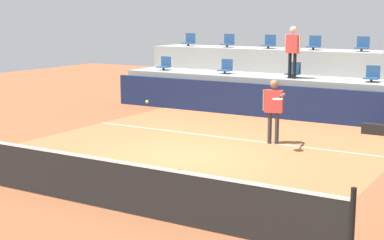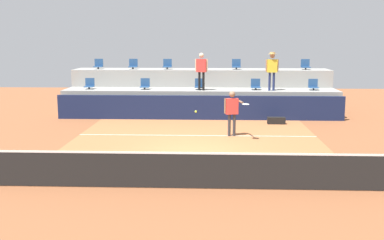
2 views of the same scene
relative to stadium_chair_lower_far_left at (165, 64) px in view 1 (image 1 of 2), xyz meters
The scene contains 20 objects.
ground_plane 9.11m from the stadium_chair_lower_far_left, 53.58° to the right, with size 40.00×40.00×0.00m, color brown.
court_inner_paint 8.34m from the stadium_chair_lower_far_left, 49.44° to the right, with size 9.00×10.00×0.01m, color #A36038.
court_service_line 7.35m from the stadium_chair_lower_far_left, 42.17° to the right, with size 9.00×0.06×0.00m, color silver.
tennis_net 12.47m from the stadium_chair_lower_far_left, 64.59° to the right, with size 10.48×0.08×1.07m.
sponsor_backboard 5.55m from the stadium_chair_lower_far_left, 13.02° to the right, with size 13.00×0.16×1.10m, color #141E42.
seating_tier_lower 5.40m from the stadium_chair_lower_far_left, ahead, with size 13.00×1.80×1.25m, color gray.
seating_tier_upper 5.67m from the stadium_chair_lower_far_left, 19.28° to the left, with size 13.00×1.80×2.10m, color gray.
stadium_chair_lower_far_left is the anchor object (origin of this frame).
stadium_chair_lower_left 2.68m from the stadium_chair_lower_far_left, ahead, with size 0.44×0.40×0.52m.
stadium_chair_lower_center 5.30m from the stadium_chair_lower_far_left, ahead, with size 0.44×0.40×0.52m.
stadium_chair_lower_right 7.96m from the stadium_chair_lower_far_left, ahead, with size 0.44×0.40×0.52m.
stadium_chair_upper_far_left 1.99m from the stadium_chair_lower_far_left, 89.04° to the left, with size 0.44×0.40×0.52m.
stadium_chair_upper_left 2.70m from the stadium_chair_lower_far_left, 44.52° to the left, with size 0.44×0.40×0.52m.
stadium_chair_upper_mid_left 4.11m from the stadium_chair_lower_far_left, 26.57° to the left, with size 0.44×0.40×0.52m.
stadium_chair_upper_center 5.73m from the stadium_chair_lower_far_left, 18.52° to the left, with size 0.44×0.40×0.52m.
stadium_chair_upper_mid_right 7.40m from the stadium_chair_lower_far_left, 14.17° to the left, with size 0.44×0.40×0.52m.
tennis_player 8.27m from the stadium_chair_lower_far_left, 36.17° to the right, with size 0.91×1.16×1.71m.
spectator_in_white 5.48m from the stadium_chair_lower_far_left, ahead, with size 0.60×0.28×1.74m.
tennis_ball 10.38m from the stadium_chair_lower_far_left, 58.42° to the right, with size 0.07×0.07×0.07m.
equipment_bag 9.05m from the stadium_chair_lower_far_left, 14.21° to the right, with size 0.76×0.28×0.30m, color black.
Camera 1 is at (7.20, -11.57, 3.36)m, focal length 54.29 mm.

